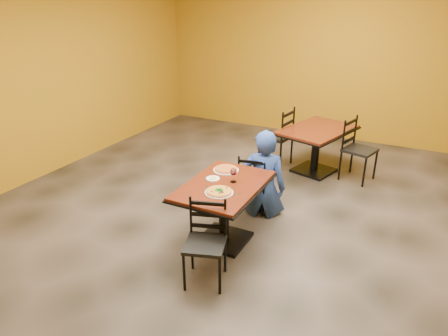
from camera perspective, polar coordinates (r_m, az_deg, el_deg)
The scene contains 19 objects.
floor at distance 5.29m, azimuth 2.46°, elevation -7.55°, with size 7.00×8.00×0.01m, color black.
wall_back at distance 8.45m, azimuth 14.38°, elevation 14.28°, with size 7.00×0.01×3.00m, color #A66C12.
wall_left at distance 6.88m, azimuth -25.40°, elevation 10.94°, with size 0.01×8.00×3.00m, color #A66C12.
table_main at distance 4.62m, azimuth -0.01°, elevation -4.44°, with size 0.83×1.23×0.75m.
table_second at distance 6.70m, azimuth 12.97°, elevation 3.93°, with size 1.20×1.49×0.75m.
chair_main_near at distance 4.05m, azimuth -2.72°, elevation -10.82°, with size 0.39×0.39×0.87m, color black, non-canonical shape.
chair_main_far at distance 5.41m, azimuth 4.19°, elevation -1.91°, with size 0.37×0.37×0.82m, color black, non-canonical shape.
chair_second_left at distance 6.90m, azimuth 7.39°, elevation 4.42°, with size 0.46×0.46×1.01m, color black, non-canonical shape.
chair_second_right at distance 6.61m, azimuth 18.69°, elevation 2.37°, with size 0.44×0.44×0.98m, color black, non-canonical shape.
diner at distance 5.27m, azimuth 5.71°, elevation -0.65°, with size 0.59×0.39×1.16m, color navy.
plate_main at distance 4.33m, azimuth -0.70°, elevation -3.49°, with size 0.31×0.31×0.01m, color white.
pizza_main at distance 4.32m, azimuth -0.70°, elevation -3.30°, with size 0.28×0.28×0.02m, color maroon.
plate_far at distance 4.89m, azimuth 0.27°, elevation -0.27°, with size 0.31×0.31×0.01m, color white.
pizza_far at distance 4.88m, azimuth 0.27°, elevation -0.10°, with size 0.28×0.28×0.02m, color orange.
side_plate at distance 4.66m, azimuth -1.59°, elevation -1.51°, with size 0.16×0.16×0.01m, color white.
dip at distance 4.65m, azimuth -1.59°, elevation -1.41°, with size 0.09×0.09×0.01m, color tan.
wine_glass at distance 4.55m, azimuth 1.33°, elevation -0.95°, with size 0.08×0.08×0.18m, color white, non-canonical shape.
fork at distance 4.42m, azimuth -2.62°, elevation -2.95°, with size 0.01×0.19×0.00m, color silver.
knife at distance 4.29m, azimuth 1.63°, elevation -3.81°, with size 0.01×0.21×0.00m, color silver.
Camera 1 is at (1.85, -4.15, 2.69)m, focal length 32.25 mm.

